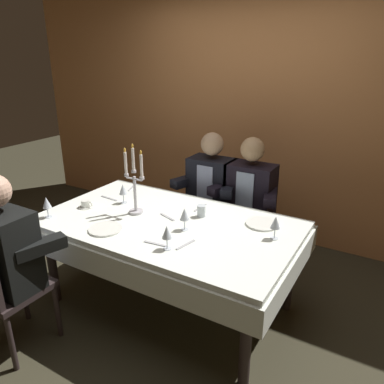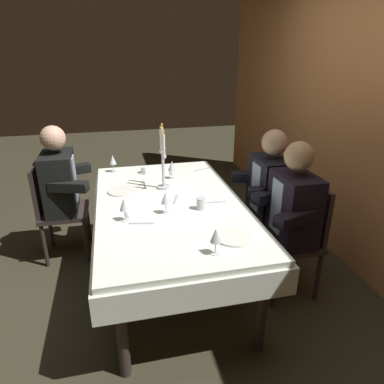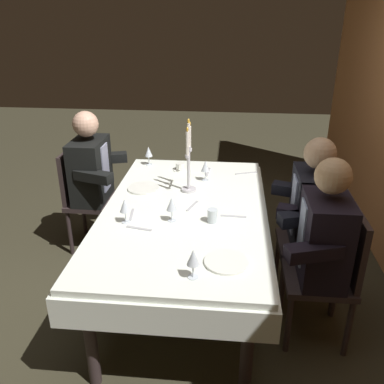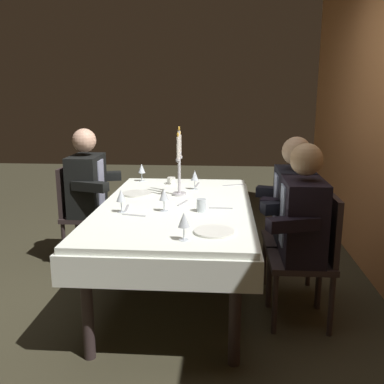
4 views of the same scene
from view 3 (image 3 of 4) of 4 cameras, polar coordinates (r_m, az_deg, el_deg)
name	(u,v)px [view 3 (image 3 of 4)]	position (r m, az deg, el deg)	size (l,w,h in m)	color
ground_plane	(185,295)	(3.21, -0.99, -14.20)	(12.00, 12.00, 0.00)	#353122
dining_table	(184,224)	(2.86, -1.07, -4.42)	(1.94, 1.14, 0.74)	white
candelabra	(189,163)	(2.99, -0.39, 4.06)	(0.19, 0.11, 0.55)	silver
dinner_plate_0	(144,188)	(3.12, -6.77, 0.53)	(0.24, 0.24, 0.01)	white
dinner_plate_1	(226,262)	(2.24, 4.82, -9.67)	(0.24, 0.24, 0.01)	white
wine_glass_0	(125,206)	(2.61, -9.35, -1.98)	(0.07, 0.07, 0.16)	silver
wine_glass_1	(193,258)	(2.07, 0.15, -9.19)	(0.07, 0.07, 0.16)	silver
wine_glass_2	(172,205)	(2.60, -2.85, -1.80)	(0.07, 0.07, 0.16)	silver
wine_glass_3	(205,167)	(3.22, 1.88, 3.53)	(0.07, 0.07, 0.16)	silver
wine_glass_4	(149,152)	(3.57, -6.07, 5.53)	(0.07, 0.07, 0.16)	silver
water_tumbler_0	(212,216)	(2.62, 2.86, -3.32)	(0.07, 0.07, 0.09)	silver
coffee_cup_0	(180,167)	(3.46, -1.65, 3.49)	(0.13, 0.12, 0.06)	white
fork_0	(139,228)	(2.58, -7.38, -5.06)	(0.17, 0.02, 0.01)	#B7B7BC
fork_1	(132,215)	(2.75, -8.40, -3.14)	(0.17, 0.02, 0.01)	#B7B7BC
knife_2	(208,172)	(3.42, 2.23, 2.79)	(0.19, 0.02, 0.01)	#B7B7BC
fork_3	(192,206)	(2.84, 0.06, -1.95)	(0.17, 0.02, 0.01)	#B7B7BC
spoon_4	(233,216)	(2.71, 5.80, -3.39)	(0.17, 0.02, 0.01)	#B7B7BC
knife_5	(246,173)	(3.43, 7.55, 2.62)	(0.19, 0.02, 0.01)	#B7B7BC
seated_diner_0	(90,170)	(3.59, -14.05, 3.01)	(0.63, 0.48, 1.24)	#312626
seated_diner_1	(313,208)	(2.94, 16.57, -2.22)	(0.63, 0.48, 1.24)	#312626
seated_diner_2	(325,238)	(2.60, 18.01, -6.06)	(0.63, 0.48, 1.24)	#312626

